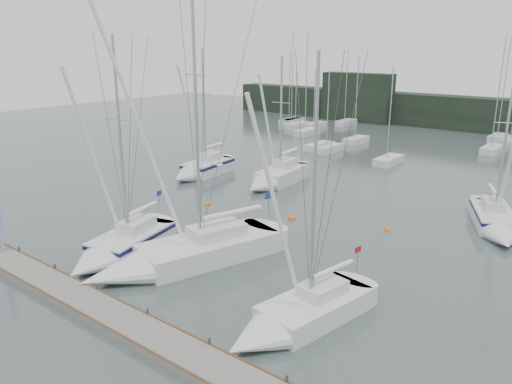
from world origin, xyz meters
TOP-DOWN VIEW (x-y plane):
  - ground at (0.00, 0.00)m, footprint 160.00×160.00m
  - dock at (0.00, -5.00)m, footprint 24.00×2.00m
  - far_treeline at (0.00, 62.00)m, footprint 90.00×4.00m
  - far_building_left at (-20.00, 60.00)m, footprint 12.00×3.00m
  - mast_forest at (-3.21, 45.45)m, footprint 57.27×26.66m
  - sailboat_near_left at (-5.25, -0.41)m, footprint 4.61×8.83m
  - sailboat_near_center at (-1.55, 0.57)m, footprint 6.91×12.58m
  - sailboat_near_right at (7.72, -0.52)m, footprint 4.14×8.75m
  - sailboat_mid_a at (-15.03, 16.94)m, footprint 3.74×8.32m
  - sailboat_mid_b at (-7.33, 18.83)m, footprint 3.63×9.07m
  - sailboat_mid_d at (12.04, 18.71)m, footprint 5.53×8.51m
  - buoy_a at (-0.76, 12.19)m, footprint 0.65×0.65m
  - buoy_b at (5.88, 14.40)m, footprint 0.50×0.50m
  - buoy_c at (-8.18, 10.84)m, footprint 0.56×0.56m
  - seagull at (1.54, 1.76)m, footprint 0.93×0.48m

SIDE VIEW (x-z plane):
  - ground at x=0.00m, z-range 0.00..0.00m
  - buoy_a at x=-0.76m, z-range -0.32..0.32m
  - buoy_b at x=5.88m, z-range -0.25..0.25m
  - buoy_c at x=-8.18m, z-range -0.28..0.28m
  - dock at x=0.00m, z-range 0.00..0.40m
  - mast_forest at x=-3.21m, z-range -6.95..7.90m
  - sailboat_near_right at x=7.72m, z-range -6.18..7.18m
  - sailboat_mid_d at x=12.04m, z-range -5.71..6.87m
  - sailboat_near_left at x=-5.25m, z-range -6.49..7.65m
  - sailboat_near_center at x=-1.55m, z-range -8.77..9.98m
  - sailboat_mid_b at x=-7.33m, z-range -5.65..6.89m
  - sailboat_mid_a at x=-15.03m, z-range -5.94..7.28m
  - far_treeline at x=0.00m, z-range 0.00..5.00m
  - far_building_left at x=-20.00m, z-range 0.00..8.00m
  - seagull at x=1.54m, z-range 6.37..6.56m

